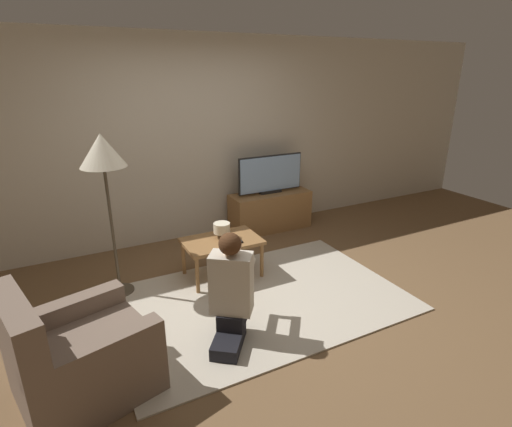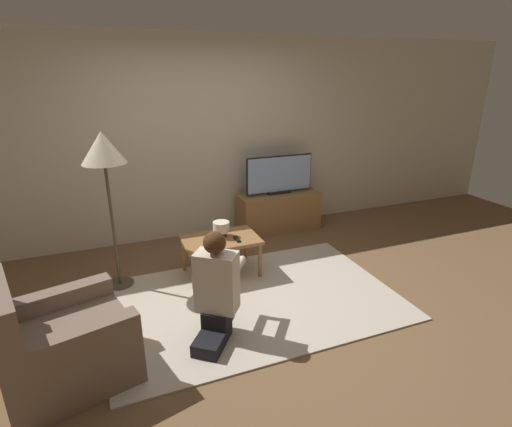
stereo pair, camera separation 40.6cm
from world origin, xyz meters
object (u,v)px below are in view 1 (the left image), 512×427
Objects in this scene: armchair at (80,359)px; floor_lamp at (103,159)px; person_kneeling at (231,288)px; coffee_table at (222,244)px; tv at (270,174)px; table_lamp at (222,229)px.

floor_lamp is at bearing -34.24° from armchair.
person_kneeling reaches higher than armchair.
floor_lamp is (-1.07, 0.17, 1.01)m from coffee_table.
floor_lamp is (-2.23, -0.83, 0.59)m from tv.
person_kneeling reaches higher than table_lamp.
person_kneeling is at bearing -59.22° from floor_lamp.
floor_lamp is 1.68m from person_kneeling.
armchair is (-2.69, -2.12, -0.51)m from tv.
coffee_table is 1.10m from person_kneeling.
tv is 2.55m from person_kneeling.
floor_lamp reaches higher than tv.
table_lamp is (0.02, 0.05, 0.15)m from coffee_table.
armchair is (-1.53, -1.13, -0.10)m from coffee_table.
tv reaches higher than person_kneeling.
coffee_table is at bearing -68.35° from armchair.
person_kneeling reaches higher than coffee_table.
table_lamp is at bearing -67.64° from armchair.
tv reaches higher than table_lamp.
coffee_table is 0.16m from table_lamp.
coffee_table is at bearing -139.30° from tv.
tv is 3.46m from armchair.
coffee_table is 1.91m from armchair.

